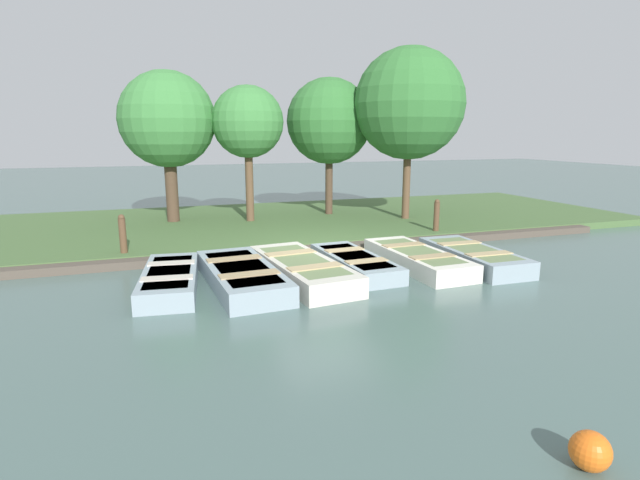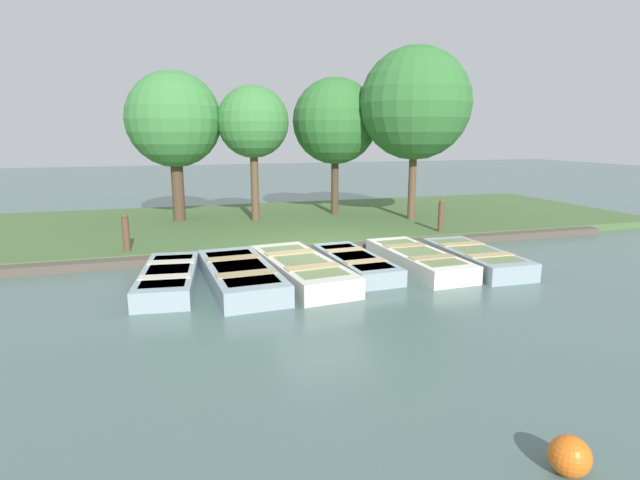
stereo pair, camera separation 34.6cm
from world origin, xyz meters
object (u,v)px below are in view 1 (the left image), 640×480
at_px(rowboat_2, 302,269).
at_px(park_tree_right, 409,104).
at_px(park_tree_left, 248,123).
at_px(buoy, 590,451).
at_px(rowboat_0, 170,279).
at_px(rowboat_1, 242,276).
at_px(park_tree_far_left, 167,120).
at_px(park_tree_center, 329,122).
at_px(mooring_post_far, 436,219).
at_px(rowboat_4, 417,258).
at_px(mooring_post_near, 123,238).
at_px(rowboat_3, 355,263).
at_px(rowboat_5, 473,256).

relative_size(rowboat_2, park_tree_right, 0.62).
bearing_deg(park_tree_left, buoy, 2.49).
height_order(rowboat_0, rowboat_2, rowboat_2).
height_order(rowboat_0, rowboat_1, rowboat_1).
relative_size(buoy, park_tree_far_left, 0.07).
distance_m(rowboat_2, park_tree_far_left, 8.01).
bearing_deg(park_tree_center, park_tree_right, 50.03).
distance_m(rowboat_2, park_tree_right, 8.13).
bearing_deg(park_tree_left, park_tree_far_left, -106.67).
relative_size(mooring_post_far, park_tree_right, 0.20).
xyz_separation_m(rowboat_0, park_tree_center, (-6.64, 5.73, 3.21)).
distance_m(rowboat_4, mooring_post_near, 6.94).
xyz_separation_m(mooring_post_near, park_tree_right, (-2.27, 8.76, 3.36)).
xyz_separation_m(rowboat_2, rowboat_3, (-0.27, 1.31, -0.04)).
relative_size(park_tree_center, park_tree_right, 0.85).
relative_size(rowboat_1, park_tree_center, 0.71).
relative_size(mooring_post_near, park_tree_left, 0.25).
height_order(rowboat_3, park_tree_far_left, park_tree_far_left).
xyz_separation_m(rowboat_4, park_tree_right, (-4.98, 2.39, 3.73)).
height_order(rowboat_2, mooring_post_far, mooring_post_far).
xyz_separation_m(buoy, park_tree_center, (-13.50, 2.36, 3.23)).
distance_m(rowboat_3, rowboat_4, 1.48).
bearing_deg(rowboat_5, buoy, -26.53).
bearing_deg(park_tree_far_left, mooring_post_near, -17.82).
height_order(rowboat_5, park_tree_right, park_tree_right).
relative_size(buoy, park_tree_right, 0.06).
bearing_deg(park_tree_right, park_tree_center, -129.97).
bearing_deg(buoy, rowboat_1, -163.26).
height_order(rowboat_4, buoy, rowboat_4).
xyz_separation_m(rowboat_3, buoy, (6.94, -0.61, 0.00)).
distance_m(rowboat_0, rowboat_1, 1.39).
relative_size(rowboat_0, mooring_post_near, 2.69).
height_order(rowboat_1, park_tree_far_left, park_tree_far_left).
distance_m(rowboat_3, park_tree_left, 6.89).
bearing_deg(park_tree_left, mooring_post_near, -47.01).
height_order(rowboat_0, park_tree_center, park_tree_center).
xyz_separation_m(park_tree_far_left, park_tree_center, (0.17, 5.31, -0.00)).
bearing_deg(rowboat_5, park_tree_far_left, -137.53).
bearing_deg(rowboat_0, rowboat_1, 86.40).
xyz_separation_m(rowboat_1, rowboat_5, (0.13, 5.38, -0.00)).
bearing_deg(rowboat_0, mooring_post_near, -153.74).
bearing_deg(rowboat_4, park_tree_right, 152.54).
xyz_separation_m(buoy, park_tree_right, (-11.75, 4.46, 3.75)).
relative_size(rowboat_5, mooring_post_near, 2.67).
bearing_deg(park_tree_center, rowboat_1, -32.31).
bearing_deg(rowboat_3, rowboat_5, 77.82).
bearing_deg(park_tree_right, rowboat_1, -51.54).
xyz_separation_m(rowboat_1, mooring_post_far, (-2.86, 6.24, 0.36)).
relative_size(park_tree_far_left, park_tree_right, 0.86).
bearing_deg(park_tree_center, mooring_post_far, 25.02).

